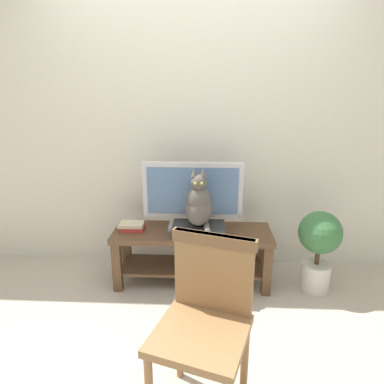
# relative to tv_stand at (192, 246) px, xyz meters

# --- Properties ---
(ground_plane) EXTENTS (12.00, 12.00, 0.00)m
(ground_plane) POSITION_rel_tv_stand_xyz_m (-0.01, -0.64, -0.33)
(ground_plane) COLOR #ADA393
(back_wall) EXTENTS (7.00, 0.12, 2.80)m
(back_wall) POSITION_rel_tv_stand_xyz_m (-0.01, 0.44, 1.07)
(back_wall) COLOR beige
(back_wall) RESTS_ON ground
(tv_stand) EXTENTS (1.29, 0.43, 0.47)m
(tv_stand) POSITION_rel_tv_stand_xyz_m (0.00, 0.00, 0.00)
(tv_stand) COLOR #513823
(tv_stand) RESTS_ON ground
(tv) EXTENTS (0.81, 0.20, 0.56)m
(tv) POSITION_rel_tv_stand_xyz_m (0.00, 0.07, 0.43)
(tv) COLOR #B7B7BC
(tv) RESTS_ON tv_stand
(media_box) EXTENTS (0.42, 0.25, 0.08)m
(media_box) POSITION_rel_tv_stand_xyz_m (0.05, -0.05, 0.18)
(media_box) COLOR #2D2D30
(media_box) RESTS_ON tv_stand
(cat) EXTENTS (0.22, 0.36, 0.47)m
(cat) POSITION_rel_tv_stand_xyz_m (0.05, -0.07, 0.39)
(cat) COLOR #514C47
(cat) RESTS_ON media_box
(wooden_chair) EXTENTS (0.54, 0.54, 0.91)m
(wooden_chair) POSITION_rel_tv_stand_xyz_m (0.12, -1.17, 0.21)
(wooden_chair) COLOR olive
(wooden_chair) RESTS_ON ground
(book_stack) EXTENTS (0.21, 0.14, 0.06)m
(book_stack) POSITION_rel_tv_stand_xyz_m (-0.49, -0.01, 0.17)
(book_stack) COLOR #B2332D
(book_stack) RESTS_ON tv_stand
(potted_plant) EXTENTS (0.34, 0.34, 0.67)m
(potted_plant) POSITION_rel_tv_stand_xyz_m (1.00, -0.08, 0.08)
(potted_plant) COLOR beige
(potted_plant) RESTS_ON ground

